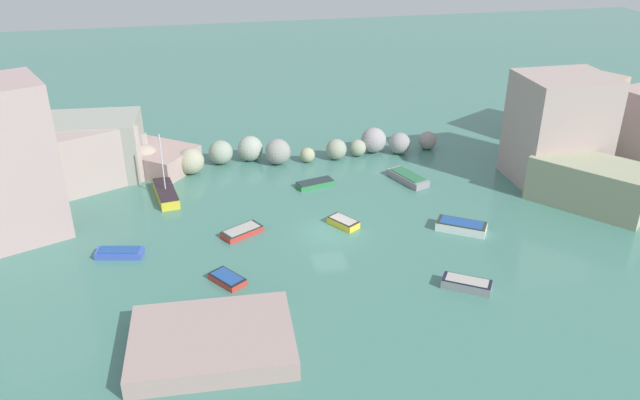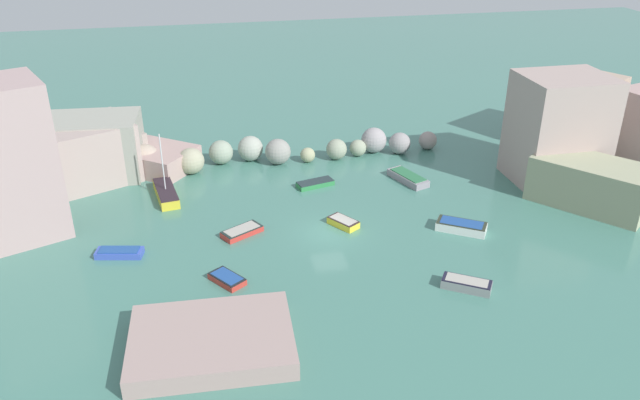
{
  "view_description": "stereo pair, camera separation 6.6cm",
  "coord_description": "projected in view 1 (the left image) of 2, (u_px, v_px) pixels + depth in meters",
  "views": [
    {
      "loc": [
        -9.02,
        -39.74,
        23.11
      ],
      "look_at": [
        0.0,
        3.5,
        1.0
      ],
      "focal_mm": 35.73,
      "sensor_mm": 36.0,
      "label": 1
    },
    {
      "loc": [
        -8.95,
        -39.76,
        23.11
      ],
      "look_at": [
        0.0,
        3.5,
        1.0
      ],
      "focal_mm": 35.73,
      "sensor_mm": 36.0,
      "label": 2
    }
  ],
  "objects": [
    {
      "name": "cove_water",
      "position": [
        330.0,
        233.0,
        46.78
      ],
      "size": [
        160.0,
        160.0,
        0.0
      ],
      "primitive_type": "plane",
      "color": "#467D6E",
      "rests_on": "ground"
    },
    {
      "name": "cliff_headland_left",
      "position": [
        14.0,
        164.0,
        50.0
      ],
      "size": [
        28.88,
        20.47,
        11.38
      ],
      "color": "tan",
      "rests_on": "ground"
    },
    {
      "name": "cliff_headland_right",
      "position": [
        610.0,
        130.0,
        56.72
      ],
      "size": [
        20.13,
        22.26,
        9.14
      ],
      "color": "#A1A483",
      "rests_on": "ground"
    },
    {
      "name": "rock_breakwater",
      "position": [
        269.0,
        151.0,
        58.11
      ],
      "size": [
        30.49,
        4.24,
        2.52
      ],
      "color": "gray",
      "rests_on": "ground"
    },
    {
      "name": "stone_dock",
      "position": [
        212.0,
        341.0,
        34.87
      ],
      "size": [
        9.15,
        6.88,
        1.14
      ],
      "primitive_type": "cube",
      "rotation": [
        0.0,
        0.0,
        -0.04
      ],
      "color": "#A68B85",
      "rests_on": "ground"
    },
    {
      "name": "moored_boat_0",
      "position": [
        467.0,
        284.0,
        40.22
      ],
      "size": [
        3.22,
        2.63,
        0.67
      ],
      "rotation": [
        0.0,
        0.0,
        5.72
      ],
      "color": "gray",
      "rests_on": "cove_water"
    },
    {
      "name": "moored_boat_1",
      "position": [
        408.0,
        178.0,
        54.77
      ],
      "size": [
        2.8,
        4.27,
        0.66
      ],
      "rotation": [
        0.0,
        0.0,
        1.93
      ],
      "color": "gray",
      "rests_on": "cove_water"
    },
    {
      "name": "moored_boat_2",
      "position": [
        227.0,
        279.0,
        40.94
      ],
      "size": [
        2.46,
        2.72,
        0.46
      ],
      "rotation": [
        0.0,
        0.0,
        2.19
      ],
      "color": "#C1382D",
      "rests_on": "cove_water"
    },
    {
      "name": "moored_boat_3",
      "position": [
        343.0,
        222.0,
        47.64
      ],
      "size": [
        2.28,
        2.6,
        0.57
      ],
      "rotation": [
        0.0,
        0.0,
        5.3
      ],
      "color": "yellow",
      "rests_on": "cove_water"
    },
    {
      "name": "moored_boat_4",
      "position": [
        315.0,
        184.0,
        53.91
      ],
      "size": [
        3.33,
        1.95,
        0.46
      ],
      "rotation": [
        0.0,
        0.0,
        3.4
      ],
      "color": "#2E8345",
      "rests_on": "cove_water"
    },
    {
      "name": "moored_boat_5",
      "position": [
        242.0,
        231.0,
        46.48
      ],
      "size": [
        3.27,
        2.65,
        0.48
      ],
      "rotation": [
        0.0,
        0.0,
        3.66
      ],
      "color": "red",
      "rests_on": "cove_water"
    },
    {
      "name": "moored_boat_6",
      "position": [
        166.0,
        193.0,
        51.81
      ],
      "size": [
        2.24,
        5.08,
        5.53
      ],
      "rotation": [
        0.0,
        0.0,
        1.74
      ],
      "color": "gold",
      "rests_on": "cove_water"
    },
    {
      "name": "moored_boat_7",
      "position": [
        120.0,
        253.0,
        43.78
      ],
      "size": [
        3.35,
        1.77,
        0.53
      ],
      "rotation": [
        0.0,
        0.0,
        2.94
      ],
      "color": "#3C56C1",
      "rests_on": "cove_water"
    },
    {
      "name": "moored_boat_8",
      "position": [
        461.0,
        226.0,
        46.93
      ],
      "size": [
        3.83,
        3.19,
        0.72
      ],
      "rotation": [
        0.0,
        0.0,
        2.57
      ],
      "color": "white",
      "rests_on": "cove_water"
    }
  ]
}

